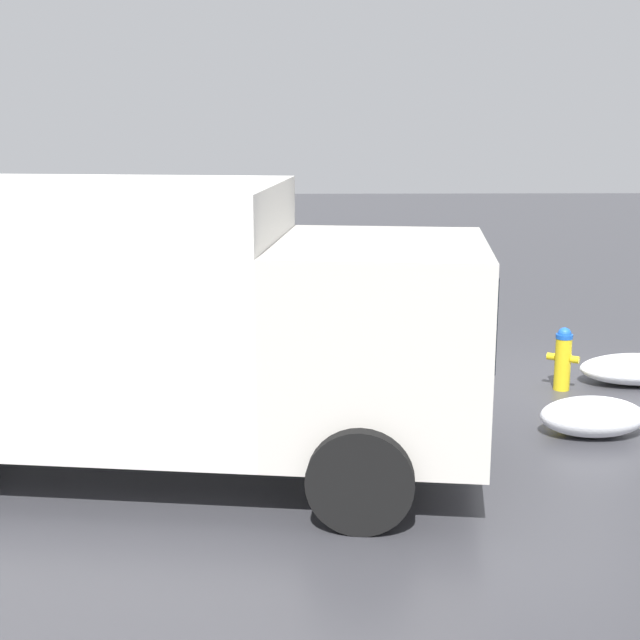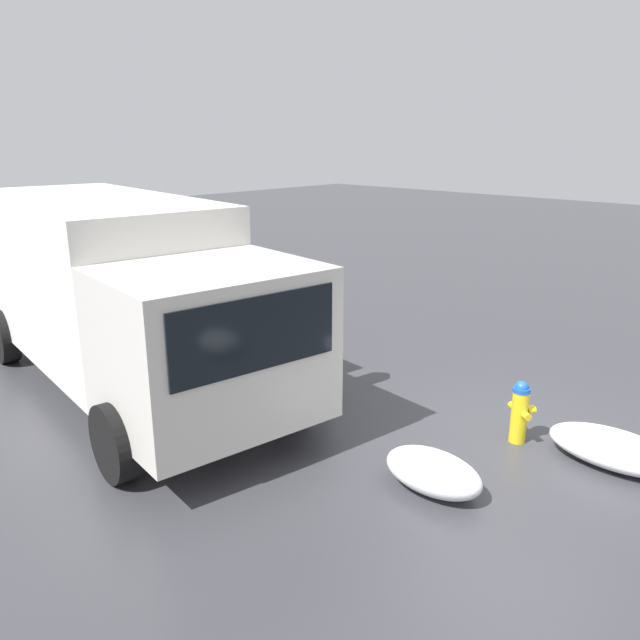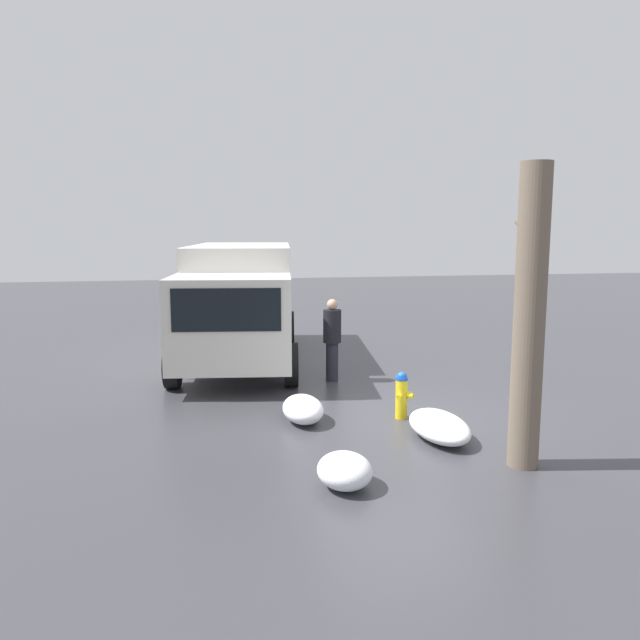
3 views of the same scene
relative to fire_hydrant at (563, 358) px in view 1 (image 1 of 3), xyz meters
The scene contains 6 objects.
ground_plane 0.42m from the fire_hydrant, 57.93° to the left, with size 60.00×60.00×0.00m, color #38383D.
fire_hydrant is the anchor object (origin of this frame).
delivery_truck 5.94m from the fire_hydrant, 23.77° to the left, with size 7.44×3.39×2.78m.
pedestrian 2.91m from the fire_hydrant, 12.26° to the left, with size 0.38×0.38×1.74m.
snow_pile_curbside 1.12m from the fire_hydrant, 166.77° to the right, with size 1.52×0.81×0.38m.
snow_pile_by_tree 1.69m from the fire_hydrant, 84.84° to the left, with size 1.14×0.67×0.43m.
Camera 1 is at (3.30, 10.74, 3.36)m, focal length 50.00 mm.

